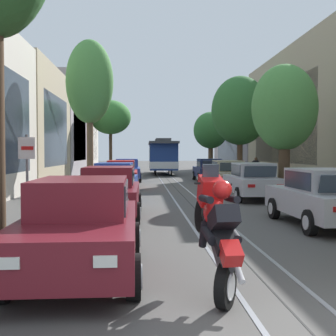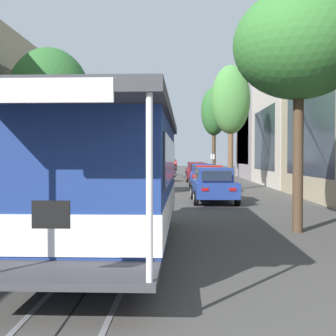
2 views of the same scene
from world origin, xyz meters
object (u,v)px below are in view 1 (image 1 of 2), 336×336
at_px(parked_car_red_fourth_left, 121,174).
at_px(street_tree_kerb_right_fourth, 211,131).
at_px(parked_car_blue_fifth_left, 127,170).
at_px(pedestrian_on_right_pavement, 256,168).
at_px(parked_car_navy_fifth_right, 209,170).
at_px(motorcycle_with_rider, 218,229).
at_px(parked_car_maroon_near_left, 81,226).
at_px(street_tree_kerb_left_mid, 111,118).
at_px(street_sign_post, 27,175).
at_px(parked_car_maroon_second_left, 109,192).
at_px(street_tree_kerb_left_second, 90,83).
at_px(parked_car_blue_mid_left, 114,181).
at_px(parked_car_silver_mid_right, 252,181).
at_px(parked_car_silver_second_right, 322,197).
at_px(street_tree_kerb_right_second, 285,109).
at_px(street_tree_kerb_right_mid, 240,111).
at_px(parked_car_beige_fourth_right, 227,174).
at_px(cable_car_trolley, 162,156).
at_px(pedestrian_on_left_pavement, 241,167).

bearing_deg(parked_car_red_fourth_left, street_tree_kerb_right_fourth, 65.50).
distance_m(parked_car_blue_fifth_left, pedestrian_on_right_pavement, 9.06).
height_order(parked_car_blue_fifth_left, parked_car_navy_fifth_right, same).
bearing_deg(motorcycle_with_rider, parked_car_maroon_near_left, 146.43).
relative_size(street_tree_kerb_left_mid, street_sign_post, 2.73).
bearing_deg(parked_car_maroon_second_left, street_tree_kerb_left_second, 100.40).
height_order(parked_car_red_fourth_left, parked_car_navy_fifth_right, same).
relative_size(parked_car_blue_mid_left, street_tree_kerb_right_fourth, 0.73).
height_order(parked_car_maroon_near_left, parked_car_silver_mid_right, same).
bearing_deg(motorcycle_with_rider, parked_car_red_fourth_left, 96.82).
xyz_separation_m(parked_car_silver_mid_right, street_tree_kerb_right_fourth, (1.97, 23.57, 3.37)).
height_order(parked_car_navy_fifth_right, street_tree_kerb_left_mid, street_tree_kerb_left_mid).
xyz_separation_m(parked_car_silver_mid_right, street_tree_kerb_left_second, (-7.46, 4.30, 4.81)).
relative_size(street_tree_kerb_left_mid, pedestrian_on_right_pavement, 3.88).
xyz_separation_m(parked_car_silver_second_right, street_sign_post, (-7.47, -1.78, 0.72)).
height_order(parked_car_silver_second_right, pedestrian_on_right_pavement, pedestrian_on_right_pavement).
bearing_deg(parked_car_silver_second_right, pedestrian_on_right_pavement, 80.49).
xyz_separation_m(street_tree_kerb_left_second, street_tree_kerb_left_mid, (-0.05, 15.32, -0.52)).
height_order(street_tree_kerb_right_second, street_tree_kerb_right_mid, street_tree_kerb_right_mid).
relative_size(parked_car_silver_second_right, parked_car_navy_fifth_right, 1.01).
relative_size(parked_car_beige_fourth_right, parked_car_navy_fifth_right, 1.00).
relative_size(parked_car_maroon_second_left, parked_car_silver_second_right, 1.00).
xyz_separation_m(parked_car_blue_mid_left, street_tree_kerb_left_second, (-1.51, 4.00, 4.81)).
bearing_deg(street_tree_kerb_left_second, parked_car_red_fourth_left, 51.74).
bearing_deg(street_sign_post, street_tree_kerb_left_second, 90.72).
xyz_separation_m(parked_car_red_fourth_left, street_tree_kerb_left_mid, (-1.57, 13.40, 4.29)).
bearing_deg(parked_car_maroon_near_left, cable_car_trolley, 84.93).
relative_size(parked_car_maroon_near_left, street_tree_kerb_left_mid, 0.66).
bearing_deg(cable_car_trolley, street_tree_kerb_left_second, -104.77).
xyz_separation_m(parked_car_maroon_near_left, street_tree_kerb_left_second, (-1.69, 15.35, 4.81)).
bearing_deg(parked_car_blue_fifth_left, street_tree_kerb_right_fourth, 56.30).
bearing_deg(street_tree_kerb_right_second, pedestrian_on_left_pavement, 85.18).
relative_size(street_tree_kerb_right_mid, motorcycle_with_rider, 3.93).
bearing_deg(parked_car_blue_mid_left, parked_car_silver_mid_right, -2.89).
bearing_deg(street_tree_kerb_right_mid, cable_car_trolley, 114.34).
height_order(parked_car_maroon_near_left, street_tree_kerb_right_fourth, street_tree_kerb_right_fourth).
height_order(parked_car_maroon_second_left, parked_car_navy_fifth_right, same).
xyz_separation_m(parked_car_beige_fourth_right, street_tree_kerb_left_mid, (-7.57, 13.87, 4.29)).
distance_m(parked_car_maroon_near_left, parked_car_beige_fourth_right, 17.79).
relative_size(parked_car_beige_fourth_right, cable_car_trolley, 0.48).
xyz_separation_m(parked_car_red_fourth_left, street_tree_kerb_right_mid, (7.92, 4.83, 4.09)).
height_order(parked_car_beige_fourth_right, parked_car_navy_fifth_right, same).
bearing_deg(pedestrian_on_right_pavement, street_tree_kerb_right_mid, -158.55).
relative_size(parked_car_maroon_near_left, street_sign_post, 1.81).
relative_size(parked_car_blue_fifth_left, street_tree_kerb_right_fourth, 0.73).
height_order(parked_car_beige_fourth_right, cable_car_trolley, cable_car_trolley).
xyz_separation_m(parked_car_red_fourth_left, street_tree_kerb_right_second, (7.60, -5.42, 3.19)).
height_order(street_tree_kerb_left_second, street_tree_kerb_right_second, street_tree_kerb_left_second).
bearing_deg(street_tree_kerb_right_second, motorcycle_with_rider, -112.12).
xyz_separation_m(parked_car_maroon_near_left, street_tree_kerb_right_fourth, (7.73, 34.62, 3.37)).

